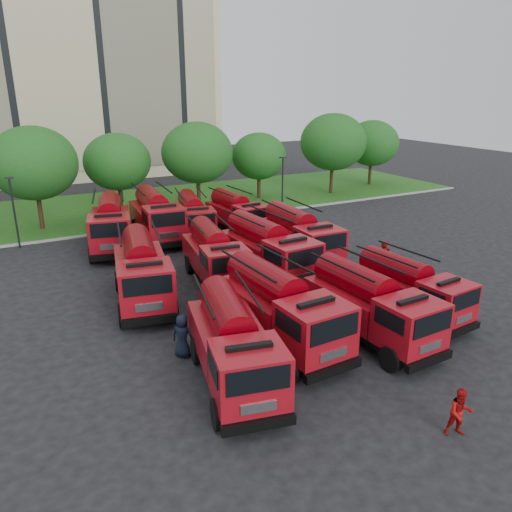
{
  "coord_description": "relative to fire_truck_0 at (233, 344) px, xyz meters",
  "views": [
    {
      "loc": [
        -11.11,
        -20.93,
        11.07
      ],
      "look_at": [
        1.66,
        2.93,
        1.8
      ],
      "focal_mm": 35.0,
      "sensor_mm": 36.0,
      "label": 1
    }
  ],
  "objects": [
    {
      "name": "fire_truck_1",
      "position": [
        3.14,
        1.78,
        0.1
      ],
      "size": [
        3.11,
        7.8,
        3.5
      ],
      "rotation": [
        0.0,
        0.0,
        0.05
      ],
      "color": "black",
      "rests_on": "ground"
    },
    {
      "name": "fire_truck_10",
      "position": [
        5.95,
        19.45,
        -0.06
      ],
      "size": [
        3.77,
        7.3,
        3.17
      ],
      "rotation": [
        0.0,
        0.0,
        -0.21
      ],
      "color": "black",
      "rests_on": "ground"
    },
    {
      "name": "fire_truck_7",
      "position": [
        10.01,
        10.89,
        0.07
      ],
      "size": [
        3.05,
        7.66,
        3.44
      ],
      "rotation": [
        0.0,
        0.0,
        -0.05
      ],
      "color": "black",
      "rests_on": "ground"
    },
    {
      "name": "tree_4",
      "position": [
        9.86,
        28.01,
        3.56
      ],
      "size": [
        6.55,
        6.55,
        8.01
      ],
      "color": "#382314",
      "rests_on": "ground"
    },
    {
      "name": "curb",
      "position": [
        3.86,
        23.41,
        -1.59
      ],
      "size": [
        70.0,
        0.3,
        0.14
      ],
      "primitive_type": "cube",
      "color": "gray",
      "rests_on": "ground"
    },
    {
      "name": "firefighter_0",
      "position": [
        9.77,
        -1.35,
        -1.66
      ],
      "size": [
        0.67,
        0.62,
        1.48
      ],
      "primitive_type": "imported",
      "rotation": [
        0.0,
        0.0,
        0.56
      ],
      "color": "#990C0B",
      "rests_on": "ground"
    },
    {
      "name": "fire_truck_11",
      "position": [
        9.45,
        19.07,
        -0.11
      ],
      "size": [
        2.8,
        6.88,
        3.07
      ],
      "rotation": [
        0.0,
        0.0,
        0.06
      ],
      "color": "black",
      "rests_on": "ground"
    },
    {
      "name": "apartment_building",
      "position": [
        5.86,
        53.45,
        10.84
      ],
      "size": [
        30.0,
        14.18,
        25.0
      ],
      "color": "beige",
      "rests_on": "ground"
    },
    {
      "name": "fire_truck_4",
      "position": [
        -0.92,
        9.26,
        0.1
      ],
      "size": [
        4.08,
        8.03,
        3.49
      ],
      "rotation": [
        0.0,
        0.0,
        -0.2
      ],
      "color": "black",
      "rests_on": "ground"
    },
    {
      "name": "fire_truck_6",
      "position": [
        6.67,
        9.16,
        0.13
      ],
      "size": [
        3.22,
        7.92,
        3.54
      ],
      "rotation": [
        0.0,
        0.0,
        0.06
      ],
      "color": "black",
      "rests_on": "ground"
    },
    {
      "name": "ground",
      "position": [
        3.86,
        5.51,
        -1.66
      ],
      "size": [
        140.0,
        140.0,
        0.0
      ],
      "primitive_type": "plane",
      "color": "black",
      "rests_on": "ground"
    },
    {
      "name": "fire_truck_5",
      "position": [
        3.69,
        10.25,
        -0.02
      ],
      "size": [
        3.47,
        7.4,
        3.24
      ],
      "rotation": [
        0.0,
        0.0,
        -0.15
      ],
      "color": "black",
      "rests_on": "ground"
    },
    {
      "name": "firefighter_4",
      "position": [
        -1.07,
        2.8,
        -1.66
      ],
      "size": [
        1.12,
        1.1,
        1.94
      ],
      "primitive_type": "imported",
      "rotation": [
        0.0,
        0.0,
        2.4
      ],
      "color": "black",
      "rests_on": "ground"
    },
    {
      "name": "tree_7",
      "position": [
        31.86,
        29.51,
        3.16
      ],
      "size": [
        6.05,
        6.05,
        7.39
      ],
      "color": "#382314",
      "rests_on": "ground"
    },
    {
      "name": "firefighter_3",
      "position": [
        9.97,
        0.73,
        -1.66
      ],
      "size": [
        1.29,
        0.88,
        1.82
      ],
      "primitive_type": "imported",
      "rotation": [
        0.0,
        0.0,
        3.39
      ],
      "color": "black",
      "rests_on": "ground"
    },
    {
      "name": "fire_truck_0",
      "position": [
        0.0,
        0.0,
        0.0
      ],
      "size": [
        3.97,
        7.59,
        3.29
      ],
      "rotation": [
        0.0,
        0.0,
        -0.22
      ],
      "color": "black",
      "rests_on": "ground"
    },
    {
      "name": "tree_6",
      "position": [
        24.86,
        27.51,
        3.83
      ],
      "size": [
        6.89,
        6.89,
        8.42
      ],
      "color": "#382314",
      "rests_on": "ground"
    },
    {
      "name": "lawn",
      "position": [
        3.86,
        31.51,
        -1.6
      ],
      "size": [
        70.0,
        16.0,
        0.12
      ],
      "primitive_type": "cube",
      "color": "#184913",
      "rests_on": "ground"
    },
    {
      "name": "fire_truck_9",
      "position": [
        3.29,
        20.19,
        0.15
      ],
      "size": [
        3.39,
        8.09,
        3.59
      ],
      "rotation": [
        0.0,
        0.0,
        -0.08
      ],
      "color": "black",
      "rests_on": "ground"
    },
    {
      "name": "firefighter_2",
      "position": [
        10.86,
        -0.44,
        -1.66
      ],
      "size": [
        0.97,
        1.19,
        1.77
      ],
      "primitive_type": "imported",
      "rotation": [
        0.0,
        0.0,
        2.0
      ],
      "color": "#990C0B",
      "rests_on": "ground"
    },
    {
      "name": "firefighter_1",
      "position": [
        5.22,
        -6.38,
        -1.66
      ],
      "size": [
        0.96,
        0.78,
        1.73
      ],
      "primitive_type": "imported",
      "rotation": [
        0.0,
        0.0,
        -0.45
      ],
      "color": "#990C0B",
      "rests_on": "ground"
    },
    {
      "name": "fire_truck_3",
      "position": [
        10.37,
        1.27,
        -0.17
      ],
      "size": [
        2.81,
        6.67,
        2.96
      ],
      "rotation": [
        0.0,
        0.0,
        0.08
      ],
      "color": "black",
      "rests_on": "ground"
    },
    {
      "name": "tree_3",
      "position": [
        2.86,
        29.51,
        3.03
      ],
      "size": [
        5.88,
        5.88,
        7.19
      ],
      "color": "#382314",
      "rests_on": "ground"
    },
    {
      "name": "firefighter_5",
      "position": [
        14.73,
        7.94,
        -1.66
      ],
      "size": [
        1.4,
        0.66,
        1.48
      ],
      "primitive_type": "imported",
      "rotation": [
        0.0,
        0.0,
        3.19
      ],
      "color": "#990C0B",
      "rests_on": "ground"
    },
    {
      "name": "tree_2",
      "position": [
        -4.14,
        27.01,
        3.7
      ],
      "size": [
        6.72,
        6.72,
        8.22
      ],
      "color": "#382314",
      "rests_on": "ground"
    },
    {
      "name": "lamp_post_1",
      "position": [
        15.86,
        22.71,
        1.24
      ],
      "size": [
        0.6,
        0.25,
        5.11
      ],
      "color": "black",
      "rests_on": "ground"
    },
    {
      "name": "fire_truck_2",
      "position": [
        7.0,
        0.32,
        -0.01
      ],
      "size": [
        2.89,
        7.29,
        3.27
      ],
      "rotation": [
        0.0,
        0.0,
        0.04
      ],
      "color": "black",
      "rests_on": "ground"
    },
    {
      "name": "fire_truck_8",
      "position": [
        -0.29,
        19.35,
        0.14
      ],
      "size": [
        4.39,
        8.24,
        3.57
      ],
      "rotation": [
        0.0,
        0.0,
        -0.23
      ],
      "color": "black",
      "rests_on": "ground"
    },
    {
      "name": "lamp_post_0",
      "position": [
        -6.14,
        22.71,
        1.24
      ],
      "size": [
        0.6,
        0.25,
        5.11
      ],
      "color": "black",
      "rests_on": "ground"
    },
    {
      "name": "tree_5",
      "position": [
        16.86,
        29.01,
        2.69
      ],
      "size": [
        5.46,
        5.46,
        6.68
      ],
      "color": "#382314",
      "rests_on": "ground"
    }
  ]
}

